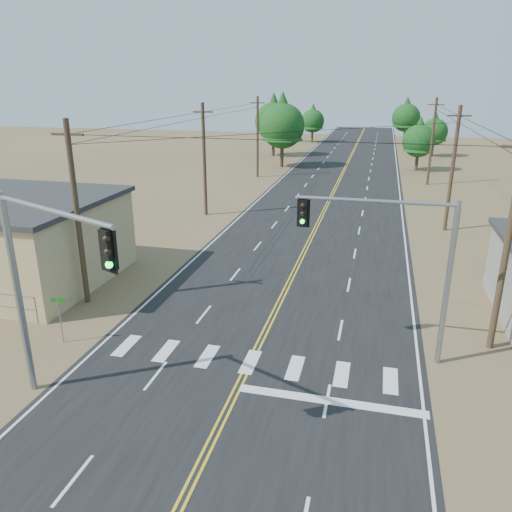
% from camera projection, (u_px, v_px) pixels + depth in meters
% --- Properties ---
extents(ground, '(220.00, 220.00, 0.00)m').
position_uv_depth(ground, '(182.00, 503.00, 14.67)').
color(ground, olive).
rests_on(ground, ground).
extents(road, '(15.00, 200.00, 0.02)m').
position_uv_depth(road, '(316.00, 228.00, 42.13)').
color(road, black).
rests_on(road, ground).
extents(utility_pole_left_near, '(1.80, 0.30, 10.00)m').
position_uv_depth(utility_pole_left_near, '(77.00, 213.00, 26.36)').
color(utility_pole_left_near, '#4C3826').
rests_on(utility_pole_left_near, ground).
extents(utility_pole_left_mid, '(1.80, 0.30, 10.00)m').
position_uv_depth(utility_pole_left_mid, '(204.00, 159.00, 44.67)').
color(utility_pole_left_mid, '#4C3826').
rests_on(utility_pole_left_mid, ground).
extents(utility_pole_left_far, '(1.80, 0.30, 10.00)m').
position_uv_depth(utility_pole_left_far, '(258.00, 137.00, 62.98)').
color(utility_pole_left_far, '#4C3826').
rests_on(utility_pole_left_far, ground).
extents(utility_pole_right_near, '(1.80, 0.30, 10.00)m').
position_uv_depth(utility_pole_right_near, '(508.00, 243.00, 21.57)').
color(utility_pole_right_near, '#4C3826').
rests_on(utility_pole_right_near, ground).
extents(utility_pole_right_mid, '(1.80, 0.30, 10.00)m').
position_uv_depth(utility_pole_right_mid, '(452.00, 169.00, 39.88)').
color(utility_pole_right_mid, '#4C3826').
rests_on(utility_pole_right_mid, ground).
extents(utility_pole_right_far, '(1.80, 0.30, 10.00)m').
position_uv_depth(utility_pole_right_far, '(432.00, 141.00, 58.19)').
color(utility_pole_right_far, '#4C3826').
rests_on(utility_pole_right_far, ground).
extents(signal_mast_left, '(5.95, 2.83, 8.08)m').
position_uv_depth(signal_mast_left, '(39.00, 273.00, 17.29)').
color(signal_mast_left, gray).
rests_on(signal_mast_left, ground).
extents(signal_mast_right, '(6.56, 0.49, 7.30)m').
position_uv_depth(signal_mast_right, '(403.00, 253.00, 20.76)').
color(signal_mast_right, gray).
rests_on(signal_mast_right, ground).
extents(street_sign, '(0.68, 0.06, 2.30)m').
position_uv_depth(street_sign, '(60.00, 313.00, 23.18)').
color(street_sign, gray).
rests_on(street_sign, ground).
extents(tree_left_near, '(6.29, 6.29, 10.48)m').
position_uv_depth(tree_left_near, '(282.00, 121.00, 70.04)').
color(tree_left_near, '#3F2D1E').
rests_on(tree_left_near, ground).
extents(tree_left_mid, '(6.06, 6.06, 10.10)m').
position_uv_depth(tree_left_mid, '(274.00, 117.00, 80.90)').
color(tree_left_mid, '#3F2D1E').
rests_on(tree_left_mid, ground).
extents(tree_left_far, '(4.58, 4.58, 7.63)m').
position_uv_depth(tree_left_far, '(313.00, 119.00, 99.55)').
color(tree_left_far, '#3F2D1E').
rests_on(tree_left_far, ground).
extents(tree_right_near, '(4.41, 4.41, 7.35)m').
position_uv_depth(tree_right_near, '(419.00, 137.00, 67.73)').
color(tree_right_near, '#3F2D1E').
rests_on(tree_right_near, ground).
extents(tree_right_mid, '(4.28, 4.28, 7.13)m').
position_uv_depth(tree_right_mid, '(435.00, 129.00, 80.86)').
color(tree_right_mid, '#3F2D1E').
rests_on(tree_right_mid, ground).
extents(tree_right_far, '(5.40, 5.40, 9.00)m').
position_uv_depth(tree_right_far, '(406.00, 115.00, 97.45)').
color(tree_right_far, '#3F2D1E').
rests_on(tree_right_far, ground).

